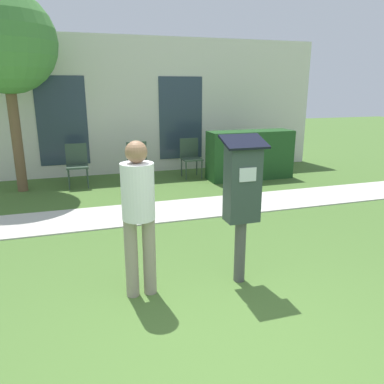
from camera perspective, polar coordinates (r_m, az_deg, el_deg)
The scene contains 10 objects.
ground_plane at distance 3.25m, azimuth 8.38°, elevation -23.65°, with size 40.00×40.00×0.00m, color #476B2D.
sidewalk at distance 6.38m, azimuth -6.02°, elevation -3.08°, with size 12.00×1.10×0.02m.
building_facade at distance 9.31m, azimuth -10.48°, elevation 12.64°, with size 10.00×0.26×3.20m.
parking_meter at distance 3.89m, azimuth 7.65°, elevation 0.10°, with size 0.44×0.31×1.59m.
person_standing at distance 3.65m, azimuth -8.16°, elevation -2.42°, with size 0.32×0.32×1.58m.
outdoor_chair_left at distance 8.32m, azimuth -17.13°, elevation 4.45°, with size 0.44×0.44×0.90m.
outdoor_chair_middle at distance 8.30m, azimuth -8.26°, elevation 4.96°, with size 0.44×0.44×0.90m.
outdoor_chair_right at distance 8.80m, azimuth -0.25°, elevation 5.74°, with size 0.44×0.44×0.90m.
hedge_row at distance 8.73m, azimuth 8.81°, elevation 5.61°, with size 1.96×0.60×1.10m.
tree at distance 8.22m, azimuth -26.66°, elevation 19.66°, with size 1.90×1.90×3.82m.
Camera 1 is at (-1.16, -2.24, 2.05)m, focal length 35.00 mm.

